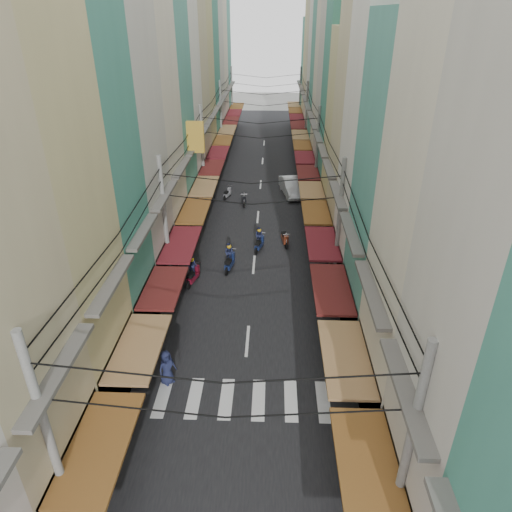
% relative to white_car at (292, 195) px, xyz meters
% --- Properties ---
extents(ground, '(160.00, 160.00, 0.00)m').
position_rel_white_car_xyz_m(ground, '(-2.96, -19.37, 0.00)').
color(ground, slate).
rests_on(ground, ground).
extents(road, '(10.00, 80.00, 0.02)m').
position_rel_white_car_xyz_m(road, '(-2.96, 0.63, 0.01)').
color(road, black).
rests_on(road, ground).
extents(sidewalk_left, '(3.00, 80.00, 0.06)m').
position_rel_white_car_xyz_m(sidewalk_left, '(-9.46, 0.63, 0.03)').
color(sidewalk_left, gray).
rests_on(sidewalk_left, ground).
extents(sidewalk_right, '(3.00, 80.00, 0.06)m').
position_rel_white_car_xyz_m(sidewalk_right, '(3.54, 0.63, 0.03)').
color(sidewalk_right, gray).
rests_on(sidewalk_right, ground).
extents(crosswalk, '(7.55, 2.40, 0.01)m').
position_rel_white_car_xyz_m(crosswalk, '(-2.96, -25.37, 0.03)').
color(crosswalk, silver).
rests_on(crosswalk, ground).
extents(building_row_left, '(7.80, 67.67, 23.70)m').
position_rel_white_car_xyz_m(building_row_left, '(-10.88, -2.81, 9.78)').
color(building_row_left, silver).
rests_on(building_row_left, ground).
extents(building_row_right, '(7.80, 68.98, 22.59)m').
position_rel_white_car_xyz_m(building_row_right, '(4.95, -2.92, 9.41)').
color(building_row_right, '#3C8470').
rests_on(building_row_right, ground).
extents(utility_poles, '(10.20, 66.13, 8.20)m').
position_rel_white_car_xyz_m(utility_poles, '(-2.96, -4.36, 6.59)').
color(utility_poles, gray).
rests_on(utility_poles, ground).
extents(white_car, '(5.73, 3.10, 1.92)m').
position_rel_white_car_xyz_m(white_car, '(0.00, 0.00, 0.00)').
color(white_car, white).
rests_on(white_car, ground).
extents(bicycle, '(1.90, 1.15, 1.23)m').
position_rel_white_car_xyz_m(bicycle, '(3.34, -19.54, 0.00)').
color(bicycle, black).
rests_on(bicycle, ground).
extents(moving_scooters, '(6.20, 16.48, 1.91)m').
position_rel_white_car_xyz_m(moving_scooters, '(-4.33, -11.10, 0.54)').
color(moving_scooters, black).
rests_on(moving_scooters, ground).
extents(parked_scooters, '(12.81, 11.48, 1.01)m').
position_rel_white_car_xyz_m(parked_scooters, '(1.08, -22.36, 0.48)').
color(parked_scooters, black).
rests_on(parked_scooters, ground).
extents(pedestrians, '(13.17, 20.84, 2.24)m').
position_rel_white_car_xyz_m(pedestrians, '(-7.23, -18.32, 1.08)').
color(pedestrians, black).
rests_on(pedestrians, ground).
extents(market_umbrella, '(2.04, 2.04, 2.15)m').
position_rel_white_car_xyz_m(market_umbrella, '(3.25, -22.45, 1.90)').
color(market_umbrella, '#B2B2B7').
rests_on(market_umbrella, ground).
extents(traffic_sign, '(0.10, 0.59, 2.71)m').
position_rel_white_car_xyz_m(traffic_sign, '(2.70, -20.89, 1.95)').
color(traffic_sign, gray).
rests_on(traffic_sign, ground).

